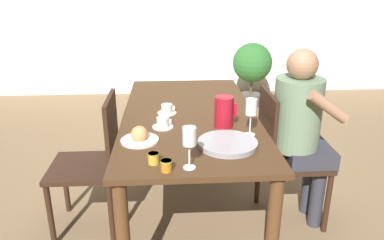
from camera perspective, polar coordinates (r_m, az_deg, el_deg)
The scene contains 16 objects.
ground_plane at distance 2.80m, azimuth -0.34°, elevation -13.54°, with size 20.00×20.00×0.00m, color #7F6647.
wall_back at distance 5.34m, azimuth -2.34°, elevation 17.79°, with size 10.00×0.06×2.60m.
dining_table at distance 2.49m, azimuth -0.37°, elevation -1.27°, with size 0.86×1.70×0.75m.
chair_person_side at distance 2.56m, azimuth 13.78°, elevation -5.00°, with size 0.42×0.42×0.91m.
chair_opposite at distance 2.48m, azimuth -14.69°, elevation -6.01°, with size 0.42×0.42×0.91m.
person_seated at distance 2.47m, azimuth 16.35°, elevation -0.67°, with size 0.39×0.41×1.19m.
red_pitcher at distance 2.22m, azimuth 4.88°, elevation 1.32°, with size 0.14×0.11×0.19m.
wine_glass_water at distance 2.09m, azimuth 9.00°, elevation 1.73°, with size 0.06×0.06×0.21m.
wine_glass_juice at distance 1.70m, azimuth -0.41°, elevation -2.86°, with size 0.06×0.06×0.20m.
teacup_near_person at distance 2.22m, azimuth -4.46°, elevation -0.50°, with size 0.13×0.13×0.06m.
teacup_across at distance 2.45m, azimuth -3.84°, elevation 1.59°, with size 0.13×0.13×0.06m.
serving_tray at distance 1.98m, azimuth 5.45°, elevation -3.60°, with size 0.32×0.32×0.03m.
bread_plate at distance 2.05m, azimuth -7.99°, elevation -2.53°, with size 0.21×0.21×0.09m.
jam_jar_amber at distance 1.80m, azimuth -5.89°, elevation -5.74°, with size 0.06×0.06×0.05m.
jam_jar_red at distance 1.73m, azimuth -3.92°, elevation -6.86°, with size 0.06×0.06×0.05m.
potted_plant at distance 4.90m, azimuth 9.15°, elevation 8.12°, with size 0.50×0.50×0.82m.
Camera 1 is at (-0.13, -2.31, 1.58)m, focal length 35.00 mm.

